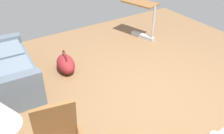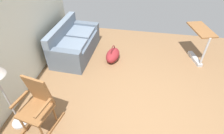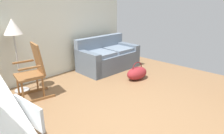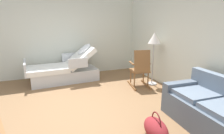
{
  "view_description": "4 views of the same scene",
  "coord_description": "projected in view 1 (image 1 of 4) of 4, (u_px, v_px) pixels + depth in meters",
  "views": [
    {
      "loc": [
        -2.23,
        2.23,
        2.56
      ],
      "look_at": [
        0.02,
        0.79,
        0.85
      ],
      "focal_mm": 39.21,
      "sensor_mm": 36.0,
      "label": 1
    },
    {
      "loc": [
        -2.23,
        0.26,
        2.92
      ],
      "look_at": [
        0.24,
        0.69,
        0.82
      ],
      "focal_mm": 28.96,
      "sensor_mm": 36.0,
      "label": 2
    },
    {
      "loc": [
        -2.23,
        -1.77,
        1.83
      ],
      "look_at": [
        0.08,
        0.38,
        0.77
      ],
      "focal_mm": 32.89,
      "sensor_mm": 36.0,
      "label": 3
    },
    {
      "loc": [
        3.54,
        -0.65,
        1.76
      ],
      "look_at": [
        -0.09,
        0.77,
        0.78
      ],
      "focal_mm": 28.72,
      "sensor_mm": 36.0,
      "label": 4
    }
  ],
  "objects": [
    {
      "name": "overbed_table",
      "position": [
        142.0,
        16.0,
        5.6
      ],
      "size": [
        0.88,
        0.61,
        0.84
      ],
      "color": "#B2B5BA",
      "rests_on": "ground"
    },
    {
      "name": "couch",
      "position": [
        4.0,
        71.0,
        4.07
      ],
      "size": [
        1.64,
        0.93,
        0.85
      ],
      "color": "slate",
      "rests_on": "ground"
    },
    {
      "name": "ground_plane",
      "position": [
        154.0,
        97.0,
        3.98
      ],
      "size": [
        6.33,
        6.33,
        0.0
      ],
      "primitive_type": "plane",
      "color": "olive"
    },
    {
      "name": "duffel_bag",
      "position": [
        66.0,
        64.0,
        4.56
      ],
      "size": [
        0.6,
        0.4,
        0.43
      ],
      "color": "maroon",
      "rests_on": "ground"
    }
  ]
}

